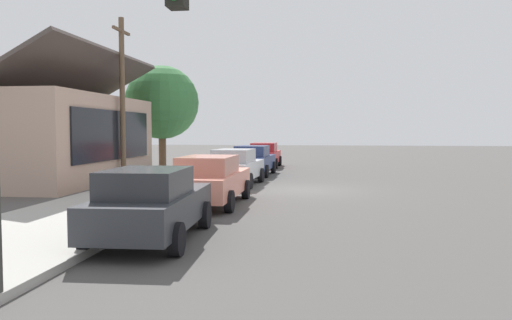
# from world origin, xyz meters

# --- Properties ---
(ground_plane) EXTENTS (120.00, 120.00, 0.00)m
(ground_plane) POSITION_xyz_m (0.00, 0.00, 0.00)
(ground_plane) COLOR #4C4947
(sidewalk_curb) EXTENTS (60.00, 4.20, 0.16)m
(sidewalk_curb) POSITION_xyz_m (0.00, 5.60, 0.08)
(sidewalk_curb) COLOR #A3A099
(sidewalk_curb) RESTS_ON ground
(car_charcoal) EXTENTS (4.49, 2.09, 1.59)m
(car_charcoal) POSITION_xyz_m (-9.66, 2.80, 0.81)
(car_charcoal) COLOR #2D3035
(car_charcoal) RESTS_ON ground
(car_coral) EXTENTS (4.87, 2.01, 1.59)m
(car_coral) POSITION_xyz_m (-4.42, 2.67, 0.82)
(car_coral) COLOR #EA8C75
(car_coral) RESTS_ON ground
(car_silver) EXTENTS (4.47, 2.13, 1.59)m
(car_silver) POSITION_xyz_m (1.33, 2.86, 0.81)
(car_silver) COLOR silver
(car_silver) RESTS_ON ground
(car_navy) EXTENTS (4.55, 2.10, 1.59)m
(car_navy) POSITION_xyz_m (6.23, 2.75, 0.81)
(car_navy) COLOR navy
(car_navy) RESTS_ON ground
(car_cherry) EXTENTS (4.53, 1.93, 1.59)m
(car_cherry) POSITION_xyz_m (12.09, 2.81, 0.81)
(car_cherry) COLOR red
(car_cherry) RESTS_ON ground
(storefront_building) EXTENTS (10.61, 7.38, 5.98)m
(storefront_building) POSITION_xyz_m (1.55, 11.98, 2.12)
(storefront_building) COLOR tan
(storefront_building) RESTS_ON ground
(shade_tree) EXTENTS (4.40, 4.40, 6.27)m
(shade_tree) POSITION_xyz_m (9.04, 8.67, 4.05)
(shade_tree) COLOR brown
(shade_tree) RESTS_ON ground
(traffic_light_main) EXTENTS (0.37, 2.79, 5.20)m
(traffic_light_main) POSITION_xyz_m (-13.72, 2.54, 3.49)
(traffic_light_main) COLOR #383833
(traffic_light_main) RESTS_ON ground
(utility_pole_wooden) EXTENTS (1.80, 0.24, 7.50)m
(utility_pole_wooden) POSITION_xyz_m (1.91, 8.20, 3.93)
(utility_pole_wooden) COLOR brown
(utility_pole_wooden) RESTS_ON ground
(fire_hydrant_red) EXTENTS (0.22, 0.22, 0.71)m
(fire_hydrant_red) POSITION_xyz_m (8.35, 4.20, 0.50)
(fire_hydrant_red) COLOR red
(fire_hydrant_red) RESTS_ON sidewalk_curb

